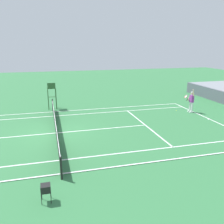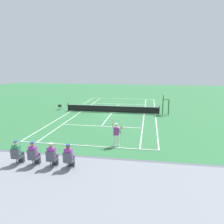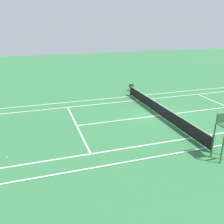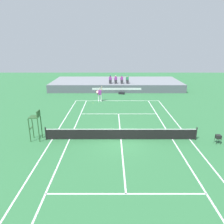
{
  "view_description": "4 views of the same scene",
  "coord_description": "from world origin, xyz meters",
  "px_view_note": "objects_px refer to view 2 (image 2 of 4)",
  "views": [
    {
      "loc": [
        15.66,
        -0.32,
        5.7
      ],
      "look_at": [
        -0.69,
        4.06,
        1.0
      ],
      "focal_mm": 38.94,
      "sensor_mm": 36.0,
      "label": 1
    },
    {
      "loc": [
        -4.63,
        27.17,
        6.15
      ],
      "look_at": [
        -0.69,
        4.06,
        1.0
      ],
      "focal_mm": 35.15,
      "sensor_mm": 36.0,
      "label": 2
    },
    {
      "loc": [
        -15.88,
        9.02,
        6.82
      ],
      "look_at": [
        -0.69,
        4.06,
        1.0
      ],
      "focal_mm": 40.15,
      "sensor_mm": 36.0,
      "label": 3
    },
    {
      "loc": [
        -0.71,
        -15.38,
        7.35
      ],
      "look_at": [
        -0.69,
        4.06,
        1.0
      ],
      "focal_mm": 34.06,
      "sensor_mm": 36.0,
      "label": 4
    }
  ],
  "objects_px": {
    "umpire_chair": "(165,102)",
    "ball_hopper": "(60,106)",
    "tennis_ball": "(128,143)",
    "equipment_bag": "(56,166)",
    "spectator_seated_2": "(34,154)",
    "spectator_seated_3": "(17,153)",
    "spectator_seated_0": "(69,157)",
    "tennis_player": "(116,134)",
    "spectator_seated_1": "(52,155)"
  },
  "relations": [
    {
      "from": "spectator_seated_3",
      "to": "ball_hopper",
      "type": "relative_size",
      "value": 1.81
    },
    {
      "from": "spectator_seated_0",
      "to": "tennis_player",
      "type": "relative_size",
      "value": 0.61
    },
    {
      "from": "spectator_seated_3",
      "to": "spectator_seated_1",
      "type": "bearing_deg",
      "value": 180.0
    },
    {
      "from": "umpire_chair",
      "to": "tennis_ball",
      "type": "bearing_deg",
      "value": 71.73
    },
    {
      "from": "spectator_seated_1",
      "to": "spectator_seated_3",
      "type": "bearing_deg",
      "value": 0.0
    },
    {
      "from": "spectator_seated_0",
      "to": "tennis_ball",
      "type": "bearing_deg",
      "value": -106.36
    },
    {
      "from": "umpire_chair",
      "to": "tennis_player",
      "type": "bearing_deg",
      "value": 69.5
    },
    {
      "from": "spectator_seated_2",
      "to": "spectator_seated_3",
      "type": "height_order",
      "value": "same"
    },
    {
      "from": "spectator_seated_1",
      "to": "equipment_bag",
      "type": "bearing_deg",
      "value": -68.59
    },
    {
      "from": "tennis_ball",
      "to": "ball_hopper",
      "type": "height_order",
      "value": "ball_hopper"
    },
    {
      "from": "spectator_seated_0",
      "to": "tennis_ball",
      "type": "xyz_separation_m",
      "value": [
        -2.12,
        -7.23,
        -1.8
      ]
    },
    {
      "from": "spectator_seated_2",
      "to": "equipment_bag",
      "type": "bearing_deg",
      "value": -92.71
    },
    {
      "from": "umpire_chair",
      "to": "spectator_seated_0",
      "type": "bearing_deg",
      "value": 72.5
    },
    {
      "from": "tennis_ball",
      "to": "spectator_seated_1",
      "type": "bearing_deg",
      "value": 67.65
    },
    {
      "from": "equipment_bag",
      "to": "ball_hopper",
      "type": "bearing_deg",
      "value": -67.95
    },
    {
      "from": "spectator_seated_2",
      "to": "ball_hopper",
      "type": "relative_size",
      "value": 1.81
    },
    {
      "from": "spectator_seated_0",
      "to": "spectator_seated_1",
      "type": "distance_m",
      "value": 0.85
    },
    {
      "from": "spectator_seated_0",
      "to": "spectator_seated_1",
      "type": "relative_size",
      "value": 1.0
    },
    {
      "from": "spectator_seated_0",
      "to": "umpire_chair",
      "type": "height_order",
      "value": "spectator_seated_0"
    },
    {
      "from": "spectator_seated_3",
      "to": "ball_hopper",
      "type": "distance_m",
      "value": 19.47
    },
    {
      "from": "tennis_player",
      "to": "equipment_bag",
      "type": "distance_m",
      "value": 5.22
    },
    {
      "from": "spectator_seated_1",
      "to": "ball_hopper",
      "type": "relative_size",
      "value": 1.81
    },
    {
      "from": "tennis_ball",
      "to": "ball_hopper",
      "type": "distance_m",
      "value": 15.46
    },
    {
      "from": "tennis_player",
      "to": "tennis_ball",
      "type": "relative_size",
      "value": 30.63
    },
    {
      "from": "equipment_bag",
      "to": "spectator_seated_3",
      "type": "bearing_deg",
      "value": 65.66
    },
    {
      "from": "spectator_seated_0",
      "to": "spectator_seated_2",
      "type": "bearing_deg",
      "value": 0.0
    },
    {
      "from": "equipment_bag",
      "to": "ball_hopper",
      "type": "xyz_separation_m",
      "value": [
        6.64,
        -16.41,
        0.41
      ]
    },
    {
      "from": "ball_hopper",
      "to": "spectator_seated_1",
      "type": "bearing_deg",
      "value": 111.97
    },
    {
      "from": "spectator_seated_1",
      "to": "equipment_bag",
      "type": "height_order",
      "value": "spectator_seated_1"
    },
    {
      "from": "spectator_seated_2",
      "to": "tennis_ball",
      "type": "height_order",
      "value": "spectator_seated_2"
    },
    {
      "from": "spectator_seated_0",
      "to": "spectator_seated_1",
      "type": "height_order",
      "value": "same"
    },
    {
      "from": "spectator_seated_1",
      "to": "equipment_bag",
      "type": "distance_m",
      "value": 2.88
    },
    {
      "from": "tennis_ball",
      "to": "equipment_bag",
      "type": "relative_size",
      "value": 0.07
    },
    {
      "from": "spectator_seated_2",
      "to": "tennis_ball",
      "type": "distance_m",
      "value": 8.42
    },
    {
      "from": "tennis_player",
      "to": "ball_hopper",
      "type": "distance_m",
      "value": 15.61
    },
    {
      "from": "umpire_chair",
      "to": "equipment_bag",
      "type": "relative_size",
      "value": 2.55
    },
    {
      "from": "umpire_chair",
      "to": "ball_hopper",
      "type": "xyz_separation_m",
      "value": [
        14.0,
        -0.66,
        -0.98
      ]
    },
    {
      "from": "spectator_seated_2",
      "to": "spectator_seated_3",
      "type": "relative_size",
      "value": 1.0
    },
    {
      "from": "spectator_seated_0",
      "to": "spectator_seated_2",
      "type": "height_order",
      "value": "same"
    },
    {
      "from": "spectator_seated_0",
      "to": "umpire_chair",
      "type": "bearing_deg",
      "value": -107.5
    },
    {
      "from": "tennis_player",
      "to": "tennis_ball",
      "type": "height_order",
      "value": "tennis_player"
    },
    {
      "from": "spectator_seated_3",
      "to": "umpire_chair",
      "type": "xyz_separation_m",
      "value": [
        -8.34,
        -17.93,
        -0.28
      ]
    },
    {
      "from": "tennis_ball",
      "to": "spectator_seated_3",
      "type": "bearing_deg",
      "value": 56.35
    },
    {
      "from": "tennis_player",
      "to": "spectator_seated_1",
      "type": "bearing_deg",
      "value": 71.08
    },
    {
      "from": "spectator_seated_3",
      "to": "ball_hopper",
      "type": "height_order",
      "value": "spectator_seated_3"
    },
    {
      "from": "umpire_chair",
      "to": "ball_hopper",
      "type": "relative_size",
      "value": 3.49
    },
    {
      "from": "tennis_player",
      "to": "umpire_chair",
      "type": "bearing_deg",
      "value": -110.5
    },
    {
      "from": "spectator_seated_1",
      "to": "spectator_seated_2",
      "type": "bearing_deg",
      "value": 0.0
    },
    {
      "from": "spectator_seated_0",
      "to": "ball_hopper",
      "type": "distance_m",
      "value": 20.41
    },
    {
      "from": "spectator_seated_3",
      "to": "equipment_bag",
      "type": "xyz_separation_m",
      "value": [
        -0.99,
        -2.18,
        -1.68
      ]
    }
  ]
}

